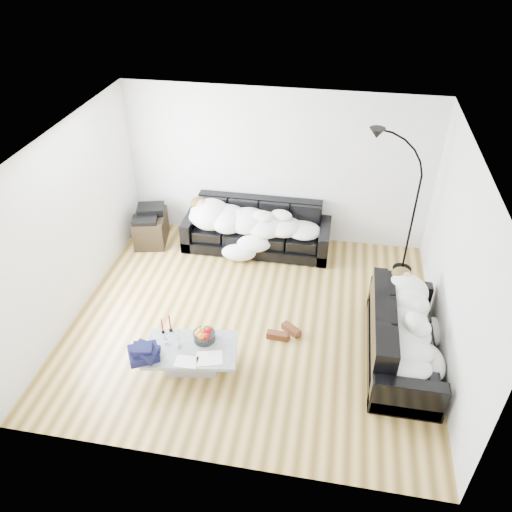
% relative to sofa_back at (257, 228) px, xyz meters
% --- Properties ---
extents(ground, '(5.00, 5.00, 0.00)m').
position_rel_sofa_back_xyz_m(ground, '(0.26, -1.80, -0.40)').
color(ground, brown).
rests_on(ground, ground).
extents(wall_back, '(5.00, 0.02, 2.60)m').
position_rel_sofa_back_xyz_m(wall_back, '(0.26, 0.45, 0.90)').
color(wall_back, silver).
rests_on(wall_back, ground).
extents(wall_left, '(0.02, 4.50, 2.60)m').
position_rel_sofa_back_xyz_m(wall_left, '(-2.24, -1.80, 0.90)').
color(wall_left, silver).
rests_on(wall_left, ground).
extents(wall_right, '(0.02, 4.50, 2.60)m').
position_rel_sofa_back_xyz_m(wall_right, '(2.76, -1.80, 0.90)').
color(wall_right, silver).
rests_on(wall_right, ground).
extents(ceiling, '(5.00, 5.00, 0.00)m').
position_rel_sofa_back_xyz_m(ceiling, '(0.26, -1.80, 2.20)').
color(ceiling, white).
rests_on(ceiling, ground).
extents(sofa_back, '(2.44, 0.84, 0.80)m').
position_rel_sofa_back_xyz_m(sofa_back, '(0.00, 0.00, 0.00)').
color(sofa_back, black).
rests_on(sofa_back, ground).
extents(sofa_right, '(0.84, 1.97, 0.80)m').
position_rel_sofa_back_xyz_m(sofa_right, '(2.28, -2.14, 0.00)').
color(sofa_right, black).
rests_on(sofa_right, ground).
extents(sleeper_back, '(2.06, 0.71, 0.41)m').
position_rel_sofa_back_xyz_m(sleeper_back, '(0.00, -0.05, 0.23)').
color(sleeper_back, white).
rests_on(sleeper_back, sofa_back).
extents(sleeper_right, '(0.71, 1.69, 0.41)m').
position_rel_sofa_back_xyz_m(sleeper_right, '(2.28, -2.14, 0.23)').
color(sleeper_right, white).
rests_on(sleeper_right, sofa_right).
extents(teal_cushion, '(0.42, 0.38, 0.20)m').
position_rel_sofa_back_xyz_m(teal_cushion, '(2.22, -1.53, 0.32)').
color(teal_cushion, '#0A4730').
rests_on(teal_cushion, sofa_right).
extents(coffee_table, '(1.23, 0.83, 0.33)m').
position_rel_sofa_back_xyz_m(coffee_table, '(-0.33, -2.79, -0.23)').
color(coffee_table, '#939699').
rests_on(coffee_table, ground).
extents(fruit_bowl, '(0.35, 0.35, 0.17)m').
position_rel_sofa_back_xyz_m(fruit_bowl, '(-0.20, -2.61, 0.02)').
color(fruit_bowl, white).
rests_on(fruit_bowl, coffee_table).
extents(wine_glass_a, '(0.09, 0.09, 0.17)m').
position_rel_sofa_back_xyz_m(wine_glass_a, '(-0.51, -2.69, 0.02)').
color(wine_glass_a, white).
rests_on(wine_glass_a, coffee_table).
extents(wine_glass_b, '(0.08, 0.08, 0.18)m').
position_rel_sofa_back_xyz_m(wine_glass_b, '(-0.64, -2.78, 0.02)').
color(wine_glass_b, white).
rests_on(wine_glass_b, coffee_table).
extents(wine_glass_c, '(0.07, 0.07, 0.17)m').
position_rel_sofa_back_xyz_m(wine_glass_c, '(-0.47, -2.80, 0.02)').
color(wine_glass_c, white).
rests_on(wine_glass_c, coffee_table).
extents(candle_left, '(0.04, 0.04, 0.22)m').
position_rel_sofa_back_xyz_m(candle_left, '(-0.75, -2.59, 0.05)').
color(candle_left, maroon).
rests_on(candle_left, coffee_table).
extents(candle_right, '(0.05, 0.05, 0.26)m').
position_rel_sofa_back_xyz_m(candle_right, '(-0.67, -2.54, 0.06)').
color(candle_right, maroon).
rests_on(candle_right, coffee_table).
extents(newspaper_a, '(0.37, 0.32, 0.01)m').
position_rel_sofa_back_xyz_m(newspaper_a, '(-0.06, -2.91, -0.06)').
color(newspaper_a, silver).
rests_on(newspaper_a, coffee_table).
extents(newspaper_b, '(0.28, 0.20, 0.01)m').
position_rel_sofa_back_xyz_m(newspaper_b, '(-0.32, -3.02, -0.06)').
color(newspaper_b, silver).
rests_on(newspaper_b, coffee_table).
extents(navy_jacket, '(0.42, 0.37, 0.19)m').
position_rel_sofa_back_xyz_m(navy_jacket, '(-0.79, -3.05, 0.11)').
color(navy_jacket, black).
rests_on(navy_jacket, coffee_table).
extents(shoes, '(0.55, 0.46, 0.11)m').
position_rel_sofa_back_xyz_m(shoes, '(0.74, -2.03, -0.34)').
color(shoes, '#472311').
rests_on(shoes, ground).
extents(av_cabinet, '(0.64, 0.82, 0.50)m').
position_rel_sofa_back_xyz_m(av_cabinet, '(-1.83, -0.11, -0.15)').
color(av_cabinet, black).
rests_on(av_cabinet, ground).
extents(stereo, '(0.51, 0.44, 0.13)m').
position_rel_sofa_back_xyz_m(stereo, '(-1.83, -0.11, 0.17)').
color(stereo, black).
rests_on(stereo, av_cabinet).
extents(floor_lamp, '(0.78, 0.39, 2.05)m').
position_rel_sofa_back_xyz_m(floor_lamp, '(2.42, -0.21, 0.63)').
color(floor_lamp, black).
rests_on(floor_lamp, ground).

